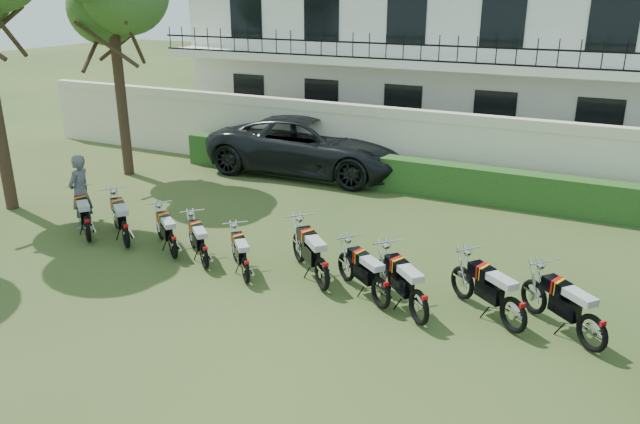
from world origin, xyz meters
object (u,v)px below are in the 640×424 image
object	(u,v)px
motorcycle_3	(204,250)
motorcycle_6	(381,286)
motorcycle_0	(87,223)
inspector	(80,192)
suv	(312,145)
motorcycle_1	(125,228)
motorcycle_4	(245,264)
motorcycle_2	(173,240)
motorcycle_8	(514,307)
motorcycle_9	(593,324)
motorcycle_7	(419,299)
motorcycle_5	(322,266)

from	to	relation	value
motorcycle_3	motorcycle_6	size ratio (longest dim) A/B	0.87
motorcycle_0	motorcycle_6	size ratio (longest dim) A/B	1.02
inspector	motorcycle_6	bearing A→B (deg)	76.66
motorcycle_0	suv	size ratio (longest dim) A/B	0.25
motorcycle_1	motorcycle_6	bearing A→B (deg)	-53.01
motorcycle_4	inspector	size ratio (longest dim) A/B	0.70
motorcycle_6	motorcycle_2	bearing A→B (deg)	125.23
motorcycle_1	motorcycle_6	xyz separation A→B (m)	(6.28, -0.09, -0.03)
motorcycle_2	motorcycle_3	world-z (taller)	motorcycle_2
motorcycle_1	motorcycle_3	world-z (taller)	motorcycle_1
motorcycle_0	motorcycle_8	xyz separation A→B (m)	(9.70, 0.23, 0.02)
inspector	motorcycle_9	bearing A→B (deg)	78.81
motorcycle_8	suv	bearing A→B (deg)	83.80
motorcycle_2	motorcycle_4	distance (m)	2.12
motorcycle_4	inspector	distance (m)	5.45
motorcycle_8	motorcycle_9	xyz separation A→B (m)	(1.26, -0.04, -0.00)
suv	inspector	world-z (taller)	inspector
motorcycle_1	motorcycle_7	size ratio (longest dim) A/B	1.06
motorcycle_8	motorcycle_9	distance (m)	1.26
motorcycle_0	motorcycle_3	world-z (taller)	motorcycle_0
motorcycle_1	inspector	world-z (taller)	inspector
motorcycle_0	suv	world-z (taller)	suv
motorcycle_5	motorcycle_2	bearing A→B (deg)	134.66
suv	inspector	size ratio (longest dim) A/B	3.52
motorcycle_4	motorcycle_6	size ratio (longest dim) A/B	0.82
motorcycle_7	suv	size ratio (longest dim) A/B	0.24
motorcycle_5	motorcycle_8	world-z (taller)	motorcycle_5
motorcycle_0	motorcycle_9	xyz separation A→B (m)	(10.96, 0.19, 0.01)
motorcycle_8	inspector	bearing A→B (deg)	125.35
motorcycle_2	motorcycle_9	xyz separation A→B (m)	(8.56, 0.05, 0.06)
motorcycle_4	motorcycle_7	distance (m)	3.66
motorcycle_5	inspector	world-z (taller)	inspector
motorcycle_2	motorcycle_8	world-z (taller)	motorcycle_8
motorcycle_2	motorcycle_7	distance (m)	5.77
inspector	motorcycle_0	bearing A→B (deg)	42.12
motorcycle_7	suv	xyz separation A→B (m)	(-6.18, 7.94, 0.40)
motorcycle_1	motorcycle_4	xyz separation A→B (m)	(3.45, -0.31, -0.08)
motorcycle_9	suv	distance (m)	11.73
inspector	motorcycle_8	bearing A→B (deg)	78.74
motorcycle_6	motorcycle_9	world-z (taller)	motorcycle_9
motorcycle_2	motorcycle_3	size ratio (longest dim) A/B	1.07
motorcycle_0	motorcycle_2	size ratio (longest dim) A/B	1.09
motorcycle_1	motorcycle_8	distance (m)	8.65
motorcycle_7	motorcycle_4	bearing A→B (deg)	132.31
motorcycle_1	motorcycle_9	distance (m)	9.91
motorcycle_2	motorcycle_5	world-z (taller)	motorcycle_5
motorcycle_7	inspector	bearing A→B (deg)	127.26
motorcycle_0	motorcycle_2	bearing A→B (deg)	-48.59
motorcycle_5	suv	bearing A→B (deg)	71.96
motorcycle_1	motorcycle_5	xyz separation A→B (m)	(4.98, 0.09, 0.02)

